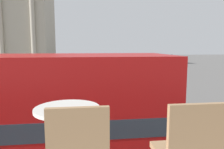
{
  "coord_description": "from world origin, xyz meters",
  "views": [
    {
      "loc": [
        1.18,
        -2.32,
        4.37
      ],
      "look_at": [
        3.5,
        15.53,
        2.0
      ],
      "focal_mm": 35.0,
      "sensor_mm": 36.0,
      "label": 1
    }
  ],
  "objects_px": {
    "traffic_light_mid": "(24,68)",
    "pedestrian_black": "(58,85)",
    "car_black": "(82,83)",
    "traffic_light_near": "(172,74)",
    "pedestrian_white": "(51,70)",
    "car_navy": "(31,72)",
    "cafe_dining_table": "(68,128)"
  },
  "relations": [
    {
      "from": "traffic_light_mid",
      "to": "pedestrian_black",
      "type": "height_order",
      "value": "traffic_light_mid"
    },
    {
      "from": "car_black",
      "to": "pedestrian_black",
      "type": "relative_size",
      "value": 2.32
    },
    {
      "from": "traffic_light_mid",
      "to": "car_black",
      "type": "relative_size",
      "value": 0.86
    },
    {
      "from": "traffic_light_near",
      "to": "car_black",
      "type": "xyz_separation_m",
      "value": [
        -6.19,
        7.3,
        -1.78
      ]
    },
    {
      "from": "pedestrian_white",
      "to": "car_black",
      "type": "bearing_deg",
      "value": -43.91
    },
    {
      "from": "car_navy",
      "to": "pedestrian_black",
      "type": "distance_m",
      "value": 14.4
    },
    {
      "from": "cafe_dining_table",
      "to": "traffic_light_mid",
      "type": "distance_m",
      "value": 19.26
    },
    {
      "from": "traffic_light_near",
      "to": "traffic_light_mid",
      "type": "xyz_separation_m",
      "value": [
        -11.34,
        6.39,
        -0.11
      ]
    },
    {
      "from": "car_navy",
      "to": "pedestrian_black",
      "type": "xyz_separation_m",
      "value": [
        5.33,
        -13.37,
        0.35
      ]
    },
    {
      "from": "car_black",
      "to": "pedestrian_white",
      "type": "xyz_separation_m",
      "value": [
        -4.4,
        9.86,
        0.26
      ]
    },
    {
      "from": "traffic_light_near",
      "to": "car_navy",
      "type": "distance_m",
      "value": 22.75
    },
    {
      "from": "car_navy",
      "to": "traffic_light_mid",
      "type": "bearing_deg",
      "value": 128.44
    },
    {
      "from": "traffic_light_near",
      "to": "pedestrian_black",
      "type": "height_order",
      "value": "traffic_light_near"
    },
    {
      "from": "car_black",
      "to": "cafe_dining_table",
      "type": "bearing_deg",
      "value": 44.67
    },
    {
      "from": "traffic_light_mid",
      "to": "pedestrian_white",
      "type": "distance_m",
      "value": 10.88
    },
    {
      "from": "cafe_dining_table",
      "to": "traffic_light_mid",
      "type": "bearing_deg",
      "value": 105.76
    },
    {
      "from": "traffic_light_mid",
      "to": "cafe_dining_table",
      "type": "bearing_deg",
      "value": -74.24
    },
    {
      "from": "cafe_dining_table",
      "to": "car_black",
      "type": "height_order",
      "value": "cafe_dining_table"
    },
    {
      "from": "car_black",
      "to": "pedestrian_white",
      "type": "relative_size",
      "value": 2.52
    },
    {
      "from": "cafe_dining_table",
      "to": "car_navy",
      "type": "xyz_separation_m",
      "value": [
        -7.39,
        30.32,
        -2.92
      ]
    },
    {
      "from": "traffic_light_mid",
      "to": "pedestrian_black",
      "type": "relative_size",
      "value": 2.0
    },
    {
      "from": "traffic_light_near",
      "to": "pedestrian_black",
      "type": "xyz_separation_m",
      "value": [
        -8.17,
        4.85,
        -1.42
      ]
    },
    {
      "from": "traffic_light_mid",
      "to": "car_navy",
      "type": "distance_m",
      "value": 12.14
    },
    {
      "from": "traffic_light_near",
      "to": "traffic_light_mid",
      "type": "distance_m",
      "value": 13.02
    },
    {
      "from": "traffic_light_near",
      "to": "pedestrian_white",
      "type": "distance_m",
      "value": 20.22
    },
    {
      "from": "pedestrian_white",
      "to": "traffic_light_mid",
      "type": "bearing_deg",
      "value": -71.94
    },
    {
      "from": "car_black",
      "to": "pedestrian_white",
      "type": "height_order",
      "value": "pedestrian_white"
    },
    {
      "from": "cafe_dining_table",
      "to": "traffic_light_near",
      "type": "bearing_deg",
      "value": 63.18
    },
    {
      "from": "cafe_dining_table",
      "to": "car_navy",
      "type": "bearing_deg",
      "value": 103.69
    },
    {
      "from": "traffic_light_mid",
      "to": "pedestrian_white",
      "type": "relative_size",
      "value": 2.17
    },
    {
      "from": "cafe_dining_table",
      "to": "traffic_light_mid",
      "type": "height_order",
      "value": "cafe_dining_table"
    },
    {
      "from": "cafe_dining_table",
      "to": "car_black",
      "type": "xyz_separation_m",
      "value": [
        -0.07,
        19.41,
        -2.92
      ]
    }
  ]
}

